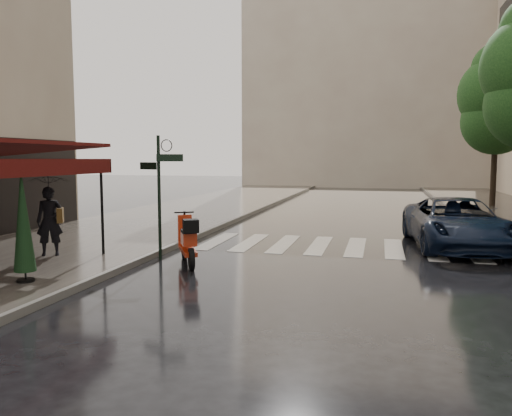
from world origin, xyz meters
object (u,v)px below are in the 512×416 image
at_px(pedestrian_with_umbrella, 49,189).
at_px(parasol_back, 23,220).
at_px(scooter, 188,241).
at_px(parked_car, 456,223).

distance_m(pedestrian_with_umbrella, parasol_back, 2.78).
bearing_deg(scooter, pedestrian_with_umbrella, 155.92).
xyz_separation_m(scooter, parked_car, (6.55, 3.97, 0.15)).
bearing_deg(pedestrian_with_umbrella, parked_car, -6.24).
distance_m(scooter, parked_car, 7.66).
distance_m(scooter, parasol_back, 3.69).
xyz_separation_m(pedestrian_with_umbrella, parasol_back, (1.23, -2.46, -0.44)).
bearing_deg(pedestrian_with_umbrella, scooter, -24.28).
height_order(pedestrian_with_umbrella, parasol_back, pedestrian_with_umbrella).
relative_size(pedestrian_with_umbrella, parked_car, 0.49).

